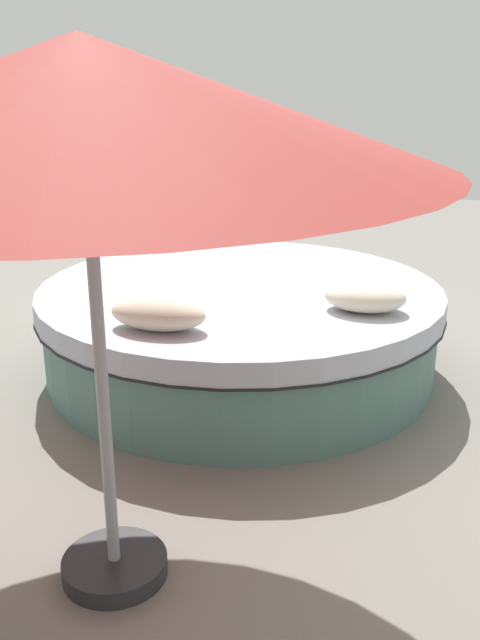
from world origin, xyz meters
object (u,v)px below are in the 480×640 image
Objects in this scene: round_bed at (240,327)px; throw_pillow_0 at (158,313)px; throw_pillow_1 at (365,297)px; patio_umbrella at (82,106)px.

throw_pillow_0 is (0.21, 0.96, 0.40)m from round_bed.
throw_pillow_0 is at bearing 30.45° from throw_pillow_1.
round_bed is 4.95× the size of throw_pillow_0.
patio_umbrella is at bearing 102.65° from throw_pillow_0.
throw_pillow_0 is 0.22× the size of patio_umbrella.
throw_pillow_0 reaches higher than throw_pillow_1.
round_bed is 1.06m from throw_pillow_0.
patio_umbrella reaches higher than throw_pillow_0.
patio_umbrella is (-0.29, 1.28, 1.17)m from throw_pillow_0.
round_bed is at bearing -88.14° from patio_umbrella.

